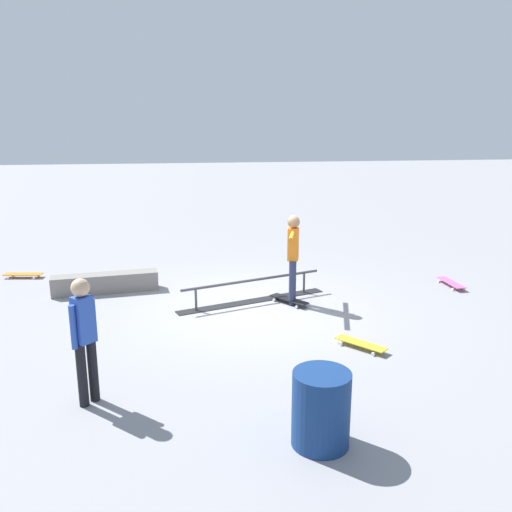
{
  "coord_description": "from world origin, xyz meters",
  "views": [
    {
      "loc": [
        1.25,
        9.15,
        3.37
      ],
      "look_at": [
        0.09,
        0.17,
        1.0
      ],
      "focal_mm": 38.22,
      "sensor_mm": 36.0,
      "label": 1
    }
  ],
  "objects_px": {
    "skate_ledge": "(105,283)",
    "skater_main": "(293,253)",
    "grind_rail": "(253,292)",
    "loose_skateboard_orange": "(23,274)",
    "bystander_blue_shirt": "(84,334)",
    "loose_skateboard_yellow": "(361,344)",
    "skateboard_main": "(289,300)",
    "loose_skateboard_pink": "(451,283)",
    "trash_bin": "(321,409)"
  },
  "relations": [
    {
      "from": "bystander_blue_shirt",
      "to": "loose_skateboard_orange",
      "type": "xyz_separation_m",
      "value": [
        2.26,
        -5.5,
        -0.81
      ]
    },
    {
      "from": "skater_main",
      "to": "skateboard_main",
      "type": "height_order",
      "value": "skater_main"
    },
    {
      "from": "grind_rail",
      "to": "skater_main",
      "type": "distance_m",
      "value": 1.06
    },
    {
      "from": "skater_main",
      "to": "loose_skateboard_orange",
      "type": "height_order",
      "value": "skater_main"
    },
    {
      "from": "grind_rail",
      "to": "skater_main",
      "type": "bearing_deg",
      "value": 145.54
    },
    {
      "from": "loose_skateboard_pink",
      "to": "skate_ledge",
      "type": "bearing_deg",
      "value": -98.11
    },
    {
      "from": "skateboard_main",
      "to": "bystander_blue_shirt",
      "type": "relative_size",
      "value": 0.48
    },
    {
      "from": "bystander_blue_shirt",
      "to": "loose_skateboard_yellow",
      "type": "relative_size",
      "value": 2.13
    },
    {
      "from": "skateboard_main",
      "to": "trash_bin",
      "type": "distance_m",
      "value": 4.4
    },
    {
      "from": "grind_rail",
      "to": "skateboard_main",
      "type": "distance_m",
      "value": 0.69
    },
    {
      "from": "skate_ledge",
      "to": "bystander_blue_shirt",
      "type": "height_order",
      "value": "bystander_blue_shirt"
    },
    {
      "from": "skater_main",
      "to": "loose_skateboard_pink",
      "type": "height_order",
      "value": "skater_main"
    },
    {
      "from": "skate_ledge",
      "to": "loose_skateboard_orange",
      "type": "height_order",
      "value": "skate_ledge"
    },
    {
      "from": "trash_bin",
      "to": "bystander_blue_shirt",
      "type": "bearing_deg",
      "value": -24.71
    },
    {
      "from": "grind_rail",
      "to": "loose_skateboard_orange",
      "type": "xyz_separation_m",
      "value": [
        4.64,
        -2.12,
        -0.12
      ]
    },
    {
      "from": "skate_ledge",
      "to": "loose_skateboard_yellow",
      "type": "distance_m",
      "value": 5.2
    },
    {
      "from": "skater_main",
      "to": "trash_bin",
      "type": "height_order",
      "value": "skater_main"
    },
    {
      "from": "loose_skateboard_orange",
      "to": "trash_bin",
      "type": "xyz_separation_m",
      "value": [
        -4.8,
        6.67,
        0.33
      ]
    },
    {
      "from": "skate_ledge",
      "to": "skater_main",
      "type": "height_order",
      "value": "skater_main"
    },
    {
      "from": "grind_rail",
      "to": "loose_skateboard_yellow",
      "type": "xyz_separation_m",
      "value": [
        -1.34,
        2.27,
        -0.12
      ]
    },
    {
      "from": "skater_main",
      "to": "loose_skateboard_yellow",
      "type": "bearing_deg",
      "value": -148.14
    },
    {
      "from": "grind_rail",
      "to": "skater_main",
      "type": "xyz_separation_m",
      "value": [
        -0.71,
        0.19,
        0.76
      ]
    },
    {
      "from": "loose_skateboard_yellow",
      "to": "skate_ledge",
      "type": "bearing_deg",
      "value": 10.94
    },
    {
      "from": "skater_main",
      "to": "skateboard_main",
      "type": "bearing_deg",
      "value": 107.58
    },
    {
      "from": "trash_bin",
      "to": "skateboard_main",
      "type": "bearing_deg",
      "value": -96.45
    },
    {
      "from": "bystander_blue_shirt",
      "to": "loose_skateboard_pink",
      "type": "relative_size",
      "value": 1.93
    },
    {
      "from": "grind_rail",
      "to": "trash_bin",
      "type": "relative_size",
      "value": 3.5
    },
    {
      "from": "grind_rail",
      "to": "skater_main",
      "type": "relative_size",
      "value": 1.74
    },
    {
      "from": "skateboard_main",
      "to": "loose_skateboard_yellow",
      "type": "relative_size",
      "value": 1.03
    },
    {
      "from": "bystander_blue_shirt",
      "to": "loose_skateboard_yellow",
      "type": "distance_m",
      "value": 3.97
    },
    {
      "from": "skateboard_main",
      "to": "loose_skateboard_yellow",
      "type": "height_order",
      "value": "same"
    },
    {
      "from": "skater_main",
      "to": "loose_skateboard_yellow",
      "type": "xyz_separation_m",
      "value": [
        -0.63,
        2.08,
        -0.88
      ]
    },
    {
      "from": "loose_skateboard_pink",
      "to": "loose_skateboard_orange",
      "type": "bearing_deg",
      "value": -104.93
    },
    {
      "from": "skater_main",
      "to": "loose_skateboard_orange",
      "type": "bearing_deg",
      "value": 81.74
    },
    {
      "from": "loose_skateboard_orange",
      "to": "trash_bin",
      "type": "relative_size",
      "value": 1.0
    },
    {
      "from": "bystander_blue_shirt",
      "to": "loose_skateboard_pink",
      "type": "height_order",
      "value": "bystander_blue_shirt"
    },
    {
      "from": "loose_skateboard_orange",
      "to": "skater_main",
      "type": "bearing_deg",
      "value": -16.38
    },
    {
      "from": "loose_skateboard_yellow",
      "to": "skateboard_main",
      "type": "bearing_deg",
      "value": -22.99
    },
    {
      "from": "skater_main",
      "to": "loose_skateboard_pink",
      "type": "xyz_separation_m",
      "value": [
        -3.37,
        -0.6,
        -0.88
      ]
    },
    {
      "from": "skate_ledge",
      "to": "loose_skateboard_pink",
      "type": "height_order",
      "value": "skate_ledge"
    },
    {
      "from": "loose_skateboard_yellow",
      "to": "skater_main",
      "type": "bearing_deg",
      "value": -24.44
    },
    {
      "from": "skateboard_main",
      "to": "loose_skateboard_yellow",
      "type": "bearing_deg",
      "value": -19.91
    },
    {
      "from": "grind_rail",
      "to": "bystander_blue_shirt",
      "type": "relative_size",
      "value": 1.82
    },
    {
      "from": "grind_rail",
      "to": "skate_ledge",
      "type": "distance_m",
      "value": 2.92
    },
    {
      "from": "skateboard_main",
      "to": "loose_skateboard_orange",
      "type": "xyz_separation_m",
      "value": [
        5.3,
        -2.31,
        0.0
      ]
    },
    {
      "from": "bystander_blue_shirt",
      "to": "loose_skateboard_yellow",
      "type": "height_order",
      "value": "bystander_blue_shirt"
    },
    {
      "from": "bystander_blue_shirt",
      "to": "skateboard_main",
      "type": "bearing_deg",
      "value": 179.63
    },
    {
      "from": "loose_skateboard_yellow",
      "to": "trash_bin",
      "type": "bearing_deg",
      "value": 111.44
    },
    {
      "from": "skateboard_main",
      "to": "grind_rail",
      "type": "bearing_deg",
      "value": -144.72
    },
    {
      "from": "skate_ledge",
      "to": "skater_main",
      "type": "relative_size",
      "value": 1.23
    }
  ]
}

